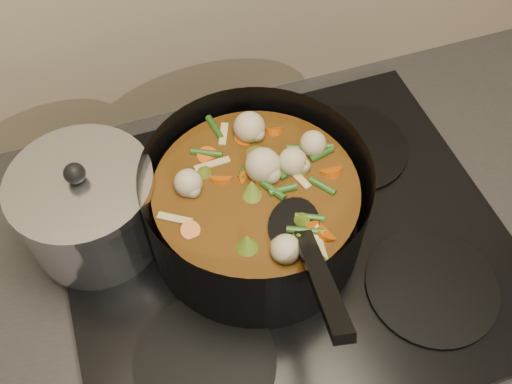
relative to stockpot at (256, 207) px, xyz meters
name	(u,v)px	position (x,y,z in m)	size (l,w,h in m)	color
counter	(277,355)	(0.04, -0.03, -0.54)	(2.64, 0.64, 0.91)	brown
stovetop	(287,245)	(0.04, -0.03, -0.08)	(0.62, 0.54, 0.03)	black
stockpot	(256,207)	(0.00, 0.00, 0.00)	(0.38, 0.45, 0.22)	black
saucepan	(89,208)	(-0.21, 0.07, 0.00)	(0.19, 0.19, 0.16)	silver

